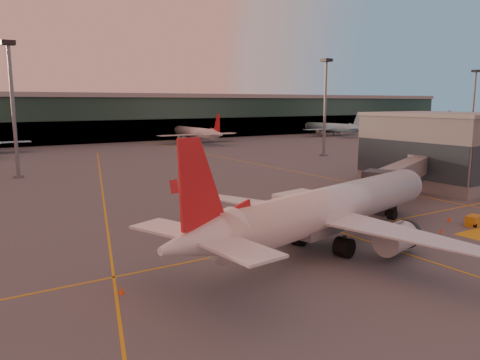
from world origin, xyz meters
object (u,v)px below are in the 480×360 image
catering_truck (295,207)px  pushback_tug (384,207)px  main_airplane (327,210)px  gpu_cart (474,221)px

catering_truck → pushback_tug: bearing=-12.7°
main_airplane → pushback_tug: main_airplane is taller
gpu_cart → catering_truck: bearing=138.2°
main_airplane → gpu_cart: (20.61, -3.02, -3.29)m
catering_truck → main_airplane: bearing=-117.4°
main_airplane → gpu_cart: main_airplane is taller
catering_truck → gpu_cart: (17.99, -11.18, -1.71)m
catering_truck → pushback_tug: (14.60, -0.78, -1.63)m
catering_truck → pushback_tug: catering_truck is taller
catering_truck → pushback_tug: 14.71m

